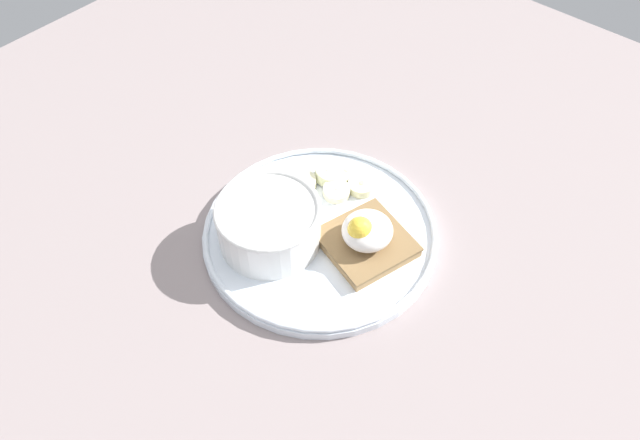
% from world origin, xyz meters
% --- Properties ---
extents(ground_plane, '(1.20, 1.20, 0.02)m').
position_xyz_m(ground_plane, '(0.00, 0.00, 0.01)').
color(ground_plane, gray).
rests_on(ground_plane, ground).
extents(plate, '(0.26, 0.26, 0.02)m').
position_xyz_m(plate, '(0.00, 0.00, 0.03)').
color(plate, white).
rests_on(plate, ground_plane).
extents(oatmeal_bowl, '(0.11, 0.11, 0.05)m').
position_xyz_m(oatmeal_bowl, '(-0.04, 0.03, 0.06)').
color(oatmeal_bowl, white).
rests_on(oatmeal_bowl, plate).
extents(toast_slice, '(0.11, 0.11, 0.01)m').
position_xyz_m(toast_slice, '(0.02, -0.05, 0.04)').
color(toast_slice, olive).
rests_on(toast_slice, plate).
extents(poached_egg, '(0.06, 0.05, 0.04)m').
position_xyz_m(poached_egg, '(0.02, -0.05, 0.06)').
color(poached_egg, white).
rests_on(poached_egg, toast_slice).
extents(banana_slice_front, '(0.04, 0.04, 0.01)m').
position_xyz_m(banana_slice_front, '(0.05, 0.02, 0.04)').
color(banana_slice_front, '#F4EDBF').
rests_on(banana_slice_front, plate).
extents(banana_slice_left, '(0.04, 0.04, 0.02)m').
position_xyz_m(banana_slice_left, '(0.07, 0.05, 0.04)').
color(banana_slice_left, '#EBECB7').
rests_on(banana_slice_left, plate).
extents(banana_slice_back, '(0.03, 0.03, 0.01)m').
position_xyz_m(banana_slice_back, '(0.08, 0.01, 0.04)').
color(banana_slice_back, beige).
rests_on(banana_slice_back, plate).
extents(banana_slice_right, '(0.03, 0.04, 0.01)m').
position_xyz_m(banana_slice_right, '(0.09, 0.03, 0.04)').
color(banana_slice_right, '#EFE8BB').
rests_on(banana_slice_right, plate).
extents(banana_slice_inner, '(0.05, 0.05, 0.01)m').
position_xyz_m(banana_slice_inner, '(0.04, 0.06, 0.04)').
color(banana_slice_inner, '#F1ECBB').
rests_on(banana_slice_inner, plate).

